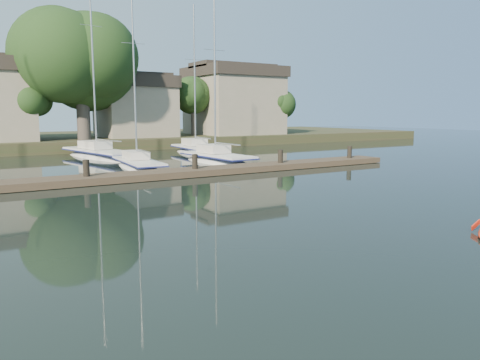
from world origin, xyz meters
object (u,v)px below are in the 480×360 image
sailboat_7 (197,156)px  sailboat_3 (217,166)px  sailboat_2 (138,171)px  sailboat_6 (99,160)px  dock (144,175)px

sailboat_7 → sailboat_3: bearing=-101.7°
sailboat_2 → sailboat_3: sailboat_2 is taller
sailboat_3 → sailboat_6: size_ratio=0.79×
sailboat_2 → sailboat_6: size_ratio=0.78×
dock → sailboat_6: 13.14m
sailboat_7 → sailboat_2: bearing=-132.8°
sailboat_3 → sailboat_7: 7.52m
dock → sailboat_2: (1.39, 4.90, -0.37)m
sailboat_6 → sailboat_7: (8.13, -0.78, -0.00)m
sailboat_2 → sailboat_6: bearing=96.3°
dock → sailboat_2: 5.10m
dock → sailboat_7: 15.41m
sailboat_3 → dock: bearing=-148.1°
sailboat_2 → sailboat_3: (5.85, 0.17, -0.03)m
dock → sailboat_3: sailboat_3 is taller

